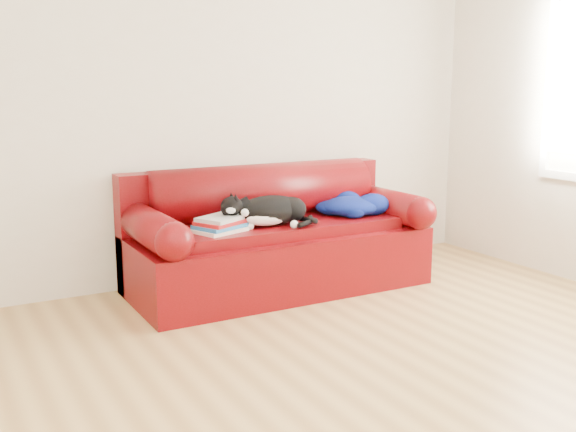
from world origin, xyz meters
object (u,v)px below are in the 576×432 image
Objects in this scene: book_stack at (220,224)px; sofa_base at (278,256)px; blanket at (352,205)px; cat at (269,211)px.

sofa_base is at bearing 15.19° from book_stack.
book_stack is at bearing -176.01° from blanket.
cat is 0.74m from blanket.
cat is at bearing -137.18° from sofa_base.
blanket is at bearing -5.83° from sofa_base.
cat reaches higher than blanket.
book_stack is 0.55× the size of cat.
blanket is (1.10, 0.08, 0.02)m from book_stack.
book_stack is 0.37m from cat.
sofa_base is at bearing 174.17° from blanket.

